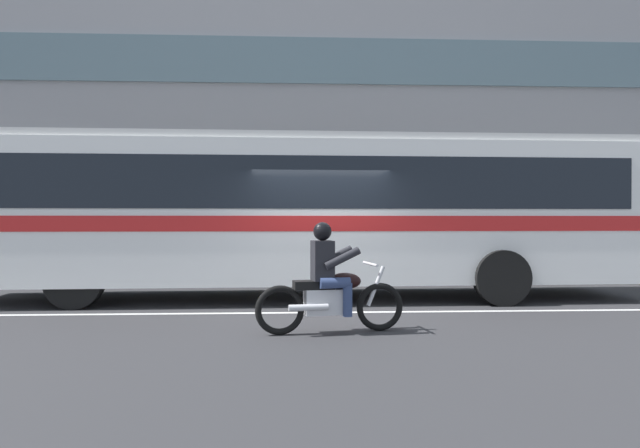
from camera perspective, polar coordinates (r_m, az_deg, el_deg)
The scene contains 7 objects.
ground_plane at distance 10.46m, azimuth 0.10°, elevation -8.36°, with size 60.00×60.00×0.00m, color #2B2B2D.
sidewalk_curb at distance 15.50m, azimuth -0.90°, elevation -5.20°, with size 28.00×3.80×0.15m, color gray.
lane_center_stripe at distance 9.86m, azimuth 0.28°, elevation -8.87°, with size 26.60×0.14×0.01m, color silver.
office_building_facade at distance 17.96m, azimuth -1.16°, elevation 10.08°, with size 28.00×0.89×9.20m.
transit_bus at distance 11.52m, azimuth -1.67°, elevation 1.86°, with size 13.37×2.91×3.22m.
motorcycle_with_rider at distance 8.05m, azimuth 0.99°, elevation -6.30°, with size 2.13×0.71×1.56m.
fire_hydrant at distance 14.05m, azimuth -6.51°, elevation -3.97°, with size 0.22×0.30×0.75m.
Camera 1 is at (-0.54, -10.32, 1.60)m, focal length 31.86 mm.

